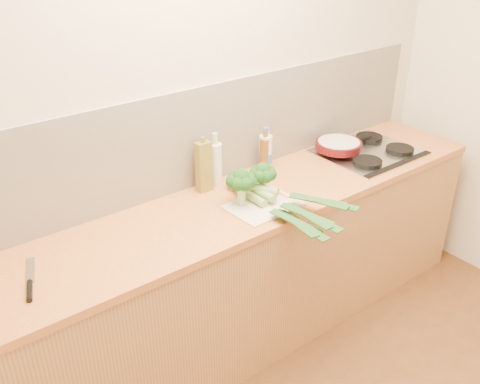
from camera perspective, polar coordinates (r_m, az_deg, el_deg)
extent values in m
plane|color=beige|center=(2.79, -4.20, 8.47)|extent=(3.50, 0.00, 3.50)
cube|color=silver|center=(2.83, -4.00, 5.93)|extent=(3.20, 0.02, 0.54)
cube|color=#B08949|center=(2.99, -0.36, -9.03)|extent=(3.20, 0.60, 0.86)
cube|color=gold|center=(2.74, -0.38, -1.49)|extent=(3.20, 0.62, 0.04)
cube|color=silver|center=(3.38, 13.50, 4.13)|extent=(0.58, 0.50, 0.01)
cube|color=black|center=(3.26, 16.59, 2.90)|extent=(0.58, 0.04, 0.01)
cylinder|color=black|center=(3.20, 13.44, 3.11)|extent=(0.17, 0.17, 0.03)
cylinder|color=black|center=(3.42, 16.68, 4.35)|extent=(0.17, 0.17, 0.03)
cylinder|color=black|center=(3.34, 10.31, 4.51)|extent=(0.17, 0.17, 0.03)
cylinder|color=black|center=(3.55, 13.62, 5.63)|extent=(0.17, 0.17, 0.03)
cube|color=beige|center=(2.70, 2.51, -1.45)|extent=(0.37, 0.28, 0.01)
cylinder|color=#9EC875|center=(2.68, 0.14, -0.44)|extent=(0.04, 0.04, 0.09)
sphere|color=#123E11|center=(2.63, 0.14, 1.53)|extent=(0.09, 0.09, 0.09)
sphere|color=#123E11|center=(2.66, 0.88, 1.48)|extent=(0.07, 0.07, 0.07)
sphere|color=#123E11|center=(2.68, 0.15, 1.64)|extent=(0.07, 0.07, 0.07)
sphere|color=#123E11|center=(2.66, -0.59, 1.49)|extent=(0.07, 0.07, 0.07)
sphere|color=#123E11|center=(2.63, -0.79, 1.13)|extent=(0.07, 0.07, 0.07)
sphere|color=#123E11|center=(2.60, -0.29, 0.83)|extent=(0.07, 0.07, 0.07)
sphere|color=#123E11|center=(2.60, 0.54, 0.83)|extent=(0.07, 0.07, 0.07)
sphere|color=#123E11|center=(2.63, 1.06, 1.12)|extent=(0.07, 0.07, 0.07)
cylinder|color=#9EC875|center=(2.77, 2.41, 0.48)|extent=(0.04, 0.04, 0.08)
sphere|color=#123E11|center=(2.73, 2.45, 2.26)|extent=(0.09, 0.09, 0.09)
sphere|color=#123E11|center=(2.76, 3.09, 2.21)|extent=(0.07, 0.07, 0.07)
sphere|color=#123E11|center=(2.77, 2.42, 2.35)|extent=(0.07, 0.07, 0.07)
sphere|color=#123E11|center=(2.76, 1.77, 2.22)|extent=(0.07, 0.07, 0.07)
sphere|color=#123E11|center=(2.72, 1.62, 1.91)|extent=(0.07, 0.07, 0.07)
sphere|color=#123E11|center=(2.70, 2.09, 1.65)|extent=(0.07, 0.07, 0.07)
sphere|color=#123E11|center=(2.70, 2.84, 1.64)|extent=(0.07, 0.07, 0.07)
sphere|color=#123E11|center=(2.73, 3.28, 1.90)|extent=(0.07, 0.07, 0.07)
cylinder|color=white|center=(2.81, -0.50, 0.55)|extent=(0.04, 0.14, 0.04)
cylinder|color=#83A753|center=(2.71, 1.42, -0.58)|extent=(0.04, 0.17, 0.04)
cube|color=#1A491B|center=(2.50, 6.11, -3.33)|extent=(0.10, 0.30, 0.02)
cube|color=#1A491B|center=(2.49, 6.43, -3.48)|extent=(0.05, 0.34, 0.01)
cube|color=#1A491B|center=(2.51, 5.95, -3.16)|extent=(0.10, 0.28, 0.02)
cylinder|color=white|center=(2.80, 0.46, 0.80)|extent=(0.05, 0.13, 0.04)
cylinder|color=#83A753|center=(2.71, 2.42, -0.16)|extent=(0.06, 0.16, 0.04)
cube|color=#1A491B|center=(2.53, 7.33, -2.56)|extent=(0.07, 0.30, 0.02)
cube|color=#1A491B|center=(2.52, 7.68, -2.69)|extent=(0.08, 0.34, 0.01)
cube|color=#1A491B|center=(2.54, 7.16, -2.40)|extent=(0.12, 0.28, 0.02)
cylinder|color=white|center=(2.75, 0.51, 0.74)|extent=(0.08, 0.11, 0.04)
cylinder|color=#83A753|center=(2.71, 2.76, 0.26)|extent=(0.10, 0.14, 0.04)
cube|color=#1A491B|center=(2.63, 8.50, -0.99)|extent=(0.13, 0.30, 0.02)
cube|color=#1A491B|center=(2.62, 8.91, -1.04)|extent=(0.20, 0.33, 0.01)
cube|color=#1A491B|center=(2.63, 8.29, -0.86)|extent=(0.21, 0.25, 0.02)
cube|color=silver|center=(2.40, -21.47, -7.78)|extent=(0.09, 0.19, 0.00)
cylinder|color=black|center=(2.27, -21.53, -9.78)|extent=(0.06, 0.13, 0.02)
cylinder|color=#450B0F|center=(3.30, 10.48, 4.94)|extent=(0.28, 0.28, 0.05)
cylinder|color=beige|center=(3.30, 10.51, 5.32)|extent=(0.25, 0.25, 0.00)
cube|color=black|center=(3.44, 12.96, 5.60)|extent=(0.14, 0.03, 0.02)
cube|color=olive|center=(2.79, -3.88, 2.69)|extent=(0.08, 0.05, 0.28)
cylinder|color=olive|center=(2.73, -3.98, 5.60)|extent=(0.02, 0.02, 0.03)
cylinder|color=silver|center=(2.86, -2.63, 2.94)|extent=(0.07, 0.07, 0.24)
cylinder|color=silver|center=(2.80, -2.69, 5.70)|extent=(0.03, 0.03, 0.06)
cylinder|color=brown|center=(3.04, 2.67, 4.03)|extent=(0.06, 0.06, 0.19)
cylinder|color=brown|center=(2.99, 2.73, 6.18)|extent=(0.03, 0.03, 0.05)
cylinder|color=silver|center=(3.04, 2.73, 4.19)|extent=(0.08, 0.08, 0.21)
cylinder|color=silver|center=(3.00, 2.78, 6.26)|extent=(0.03, 0.03, 0.03)
cylinder|color=blue|center=(3.06, 2.72, 3.67)|extent=(0.08, 0.08, 0.06)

